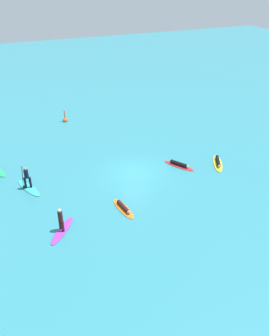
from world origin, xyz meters
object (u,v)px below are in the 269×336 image
Objects in this scene: surfer_on_red_board at (179,165)px; surfer_on_purple_board at (62,225)px; surfer_on_yellow_board at (218,162)px; surfer_on_orange_board at (124,208)px; surfer_on_teal_board at (28,183)px; marker_buoy at (65,120)px.

surfer_on_purple_board is at bearing -99.60° from surfer_on_red_board.
surfer_on_purple_board reaches higher than surfer_on_yellow_board.
surfer_on_teal_board reaches higher than surfer_on_orange_board.
surfer_on_purple_board is at bearing -48.25° from surfer_on_yellow_board.
surfer_on_yellow_board is 1.15× the size of surfer_on_purple_board.
surfer_on_teal_board is 12.42m from surfer_on_red_board.
surfer_on_purple_board is 0.94× the size of surfer_on_red_board.
marker_buoy is at bearing -46.47° from surfer_on_teal_board.
surfer_on_orange_board is 0.89× the size of surfer_on_teal_board.
surfer_on_teal_board reaches higher than surfer_on_yellow_board.
surfer_on_orange_board is 7.82m from surfer_on_teal_board.
surfer_on_yellow_board is at bearing -37.60° from surfer_on_purple_board.
surfer_on_red_board is at bearing -118.10° from surfer_on_teal_board.
surfer_on_red_board is 1.97× the size of marker_buoy.
surfer_on_yellow_board is 3.42m from surfer_on_red_board.
surfer_on_yellow_board is 1.09× the size of surfer_on_red_board.
surfer_on_yellow_board is 0.99× the size of surfer_on_teal_board.
surfer_on_orange_board is 7.54m from surfer_on_red_board.
surfer_on_purple_board reaches higher than marker_buoy.
surfer_on_red_board is (6.52, 3.78, 0.02)m from surfer_on_orange_board.
surfer_on_purple_board is at bearing -103.37° from marker_buoy.
surfer_on_yellow_board is at bearing 97.57° from surfer_on_orange_board.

